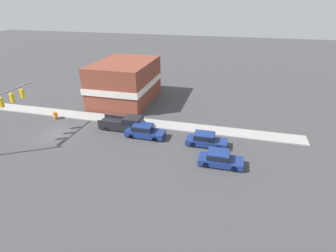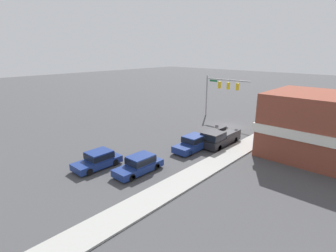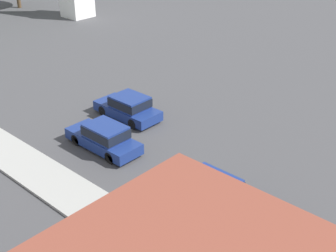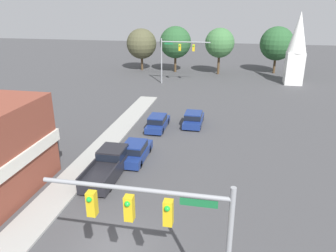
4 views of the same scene
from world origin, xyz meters
name	(u,v)px [view 2 (image 2 of 4)]	position (x,y,z in m)	size (l,w,h in m)	color
ground_plane	(228,126)	(0.00, 0.00, 0.00)	(200.00, 200.00, 0.00)	#424244
sidewalk_curb	(267,134)	(-5.70, 0.00, 0.07)	(2.40, 60.00, 0.14)	#9E9E99
near_signal_assembly	(221,88)	(3.45, -3.30, 4.83)	(7.44, 0.49, 6.58)	gray
car_lead	(193,143)	(-1.98, 10.79, 0.83)	(1.84, 4.77, 1.62)	black
car_oncoming	(98,159)	(1.85, 20.15, 0.79)	(1.91, 4.43, 1.52)	black
car_second_ahead	(140,164)	(-1.74, 18.28, 0.79)	(1.77, 4.65, 1.53)	black
pickup_truck_parked	(218,138)	(-3.26, 7.84, 0.91)	(2.08, 5.69, 1.84)	black
construction_barrel	(263,123)	(-3.90, -3.04, 0.49)	(0.61, 0.61, 0.95)	orange
corner_brick_building	(333,128)	(-13.41, 3.69, 3.18)	(12.32, 8.76, 6.41)	brown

